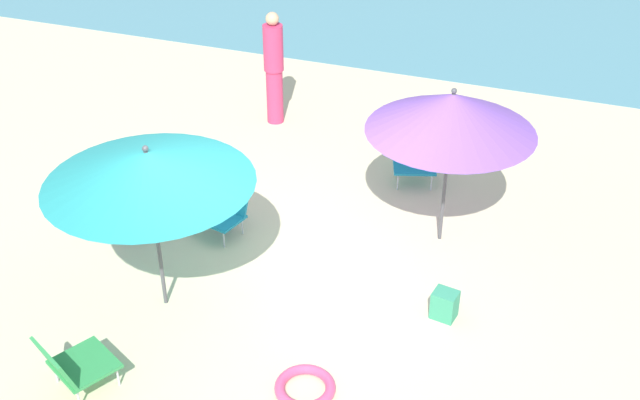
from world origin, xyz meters
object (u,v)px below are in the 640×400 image
object	(u,v)px
umbrella_purple	(452,113)
person_b	(139,201)
beach_chair_a	(223,205)
swim_ring	(305,388)
beach_chair_b	(72,364)
beach_bag	(445,305)
beach_chair_c	(414,155)
person_a	(274,68)
umbrella_teal	(148,167)

from	to	relation	value
umbrella_purple	person_b	world-z (taller)	umbrella_purple
beach_chair_a	swim_ring	xyz separation A→B (m)	(1.79, -2.03, -0.29)
beach_chair_b	beach_bag	bearing A→B (deg)	-26.88
beach_chair_c	person_a	world-z (taller)	person_a
beach_chair_b	person_b	size ratio (longest dim) A/B	0.77
umbrella_teal	beach_chair_b	size ratio (longest dim) A/B	2.69
person_b	beach_bag	xyz separation A→B (m)	(3.54, -0.18, -0.32)
beach_chair_c	swim_ring	world-z (taller)	beach_chair_c
umbrella_purple	swim_ring	size ratio (longest dim) A/B	3.41
umbrella_purple	beach_chair_a	xyz separation A→B (m)	(-2.37, -0.70, -1.25)
beach_chair_a	swim_ring	world-z (taller)	beach_chair_a
umbrella_purple	beach_bag	size ratio (longest dim) A/B	6.14
beach_chair_a	beach_bag	distance (m)	2.79
umbrella_purple	swim_ring	distance (m)	3.20
umbrella_purple	person_b	distance (m)	3.57
person_b	swim_ring	size ratio (longest dim) A/B	1.74
umbrella_teal	beach_chair_b	world-z (taller)	umbrella_teal
beach_chair_c	person_b	bearing A→B (deg)	-66.17
umbrella_teal	umbrella_purple	size ratio (longest dim) A/B	1.06
beach_chair_c	beach_chair_a	bearing A→B (deg)	-60.92
umbrella_teal	beach_chair_a	world-z (taller)	umbrella_teal
umbrella_teal	beach_chair_c	size ratio (longest dim) A/B	2.92
beach_chair_b	person_b	distance (m)	2.40
beach_chair_c	person_b	distance (m)	3.46
beach_chair_a	beach_chair_b	size ratio (longest dim) A/B	0.89
beach_chair_b	person_a	size ratio (longest dim) A/B	0.45
swim_ring	beach_bag	bearing A→B (deg)	56.93
umbrella_teal	swim_ring	bearing A→B (deg)	-20.05
beach_chair_b	swim_ring	xyz separation A→B (m)	(1.91, 0.68, -0.26)
umbrella_teal	beach_chair_b	bearing A→B (deg)	-95.44
beach_chair_a	beach_bag	world-z (taller)	beach_chair_a
beach_chair_a	beach_chair_b	bearing A→B (deg)	11.44
beach_chair_a	person_b	bearing A→B (deg)	-48.70
umbrella_purple	beach_chair_b	bearing A→B (deg)	-126.00
beach_chair_a	person_a	bearing A→B (deg)	-154.97
person_a	beach_bag	distance (m)	4.76
beach_chair_c	beach_chair_b	bearing A→B (deg)	-40.24
beach_chair_b	swim_ring	distance (m)	2.04
beach_chair_a	swim_ring	size ratio (longest dim) A/B	1.19
umbrella_teal	person_b	xyz separation A→B (m)	(-0.84, 0.96, -1.12)
beach_chair_a	person_b	distance (m)	0.94
umbrella_teal	beach_chair_b	xyz separation A→B (m)	(-0.13, -1.33, -1.28)
beach_chair_b	person_b	xyz separation A→B (m)	(-0.71, 2.29, 0.17)
beach_chair_c	person_a	distance (m)	2.51
beach_chair_a	umbrella_purple	bearing A→B (deg)	120.33
beach_bag	beach_chair_c	bearing A→B (deg)	111.28
umbrella_teal	beach_chair_a	size ratio (longest dim) A/B	3.03
beach_chair_c	swim_ring	distance (m)	3.94
person_a	person_b	size ratio (longest dim) A/B	1.72
beach_chair_a	person_b	world-z (taller)	person_b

